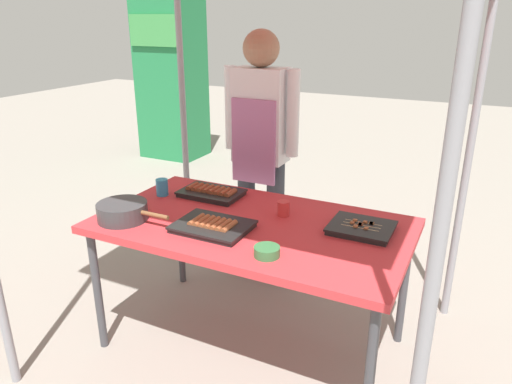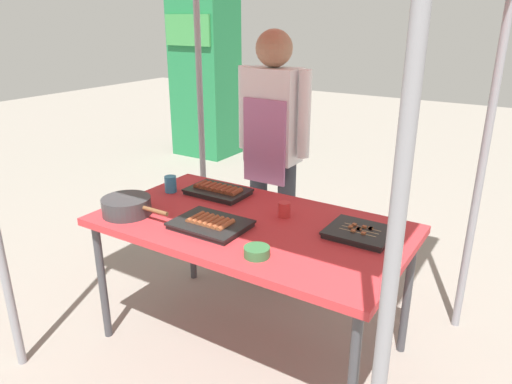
# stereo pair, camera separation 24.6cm
# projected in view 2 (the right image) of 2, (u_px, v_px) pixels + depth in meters

# --- Properties ---
(ground_plane) EXTENTS (18.00, 18.00, 0.00)m
(ground_plane) POSITION_uv_depth(u_px,v_px,m) (251.00, 342.00, 2.73)
(ground_plane) COLOR gray
(stall_table) EXTENTS (1.60, 0.90, 0.75)m
(stall_table) POSITION_uv_depth(u_px,v_px,m) (251.00, 231.00, 2.49)
(stall_table) COLOR #C63338
(stall_table) RESTS_ON ground
(tray_grilled_sausages) EXTENTS (0.37, 0.28, 0.05)m
(tray_grilled_sausages) POSITION_uv_depth(u_px,v_px,m) (210.00, 224.00, 2.40)
(tray_grilled_sausages) COLOR black
(tray_grilled_sausages) RESTS_ON stall_table
(tray_meat_skewers) EXTENTS (0.31, 0.27, 0.04)m
(tray_meat_skewers) POSITION_uv_depth(u_px,v_px,m) (360.00, 233.00, 2.31)
(tray_meat_skewers) COLOR black
(tray_meat_skewers) RESTS_ON stall_table
(tray_pork_links) EXTENTS (0.36, 0.24, 0.05)m
(tray_pork_links) POSITION_uv_depth(u_px,v_px,m) (218.00, 191.00, 2.85)
(tray_pork_links) COLOR black
(tray_pork_links) RESTS_ON stall_table
(cooking_wok) EXTENTS (0.42, 0.26, 0.09)m
(cooking_wok) POSITION_uv_depth(u_px,v_px,m) (127.00, 205.00, 2.55)
(cooking_wok) COLOR #38383A
(cooking_wok) RESTS_ON stall_table
(condiment_bowl) EXTENTS (0.12, 0.12, 0.05)m
(condiment_bowl) POSITION_uv_depth(u_px,v_px,m) (257.00, 252.00, 2.11)
(condiment_bowl) COLOR #33723F
(condiment_bowl) RESTS_ON stall_table
(drink_cup_near_edge) EXTENTS (0.07, 0.07, 0.08)m
(drink_cup_near_edge) POSITION_uv_depth(u_px,v_px,m) (284.00, 210.00, 2.52)
(drink_cup_near_edge) COLOR red
(drink_cup_near_edge) RESTS_ON stall_table
(drink_cup_by_wok) EXTENTS (0.07, 0.07, 0.10)m
(drink_cup_by_wok) POSITION_uv_depth(u_px,v_px,m) (171.00, 184.00, 2.88)
(drink_cup_by_wok) COLOR #338CBF
(drink_cup_by_wok) RESTS_ON stall_table
(vendor_woman) EXTENTS (0.52, 0.23, 1.68)m
(vendor_woman) POSITION_uv_depth(u_px,v_px,m) (273.00, 138.00, 3.11)
(vendor_woman) COLOR #333842
(vendor_woman) RESTS_ON ground
(neighbor_stall_left) EXTENTS (0.74, 0.62, 1.98)m
(neighbor_stall_left) POSITION_uv_depth(u_px,v_px,m) (205.00, 78.00, 6.15)
(neighbor_stall_left) COLOR #237F47
(neighbor_stall_left) RESTS_ON ground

